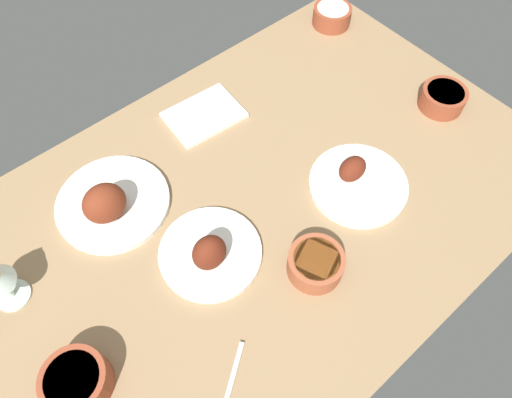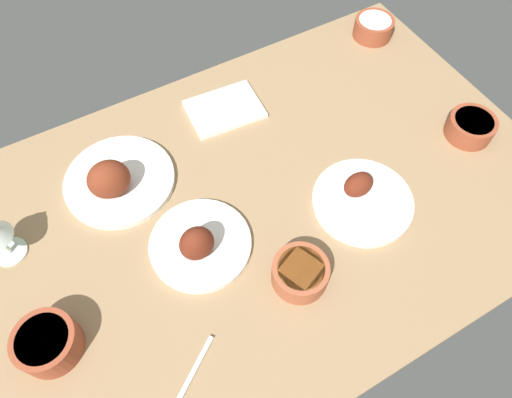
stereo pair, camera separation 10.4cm
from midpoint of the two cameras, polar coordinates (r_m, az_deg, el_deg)
name	(u,v)px [view 2 (the right image)]	position (r cm, az deg, el deg)	size (l,w,h in cm)	color
dining_table	(256,208)	(107.41, 2.76, -1.35)	(140.00, 90.00, 4.00)	#937551
plate_center_main	(362,198)	(108.54, 15.60, -0.11)	(23.00, 23.00, 7.30)	white
plate_far_side	(199,244)	(98.15, -4.02, -5.82)	(22.08, 22.08, 10.17)	white
plate_near_viewer	(115,180)	(108.94, -14.39, 2.06)	(25.74, 25.74, 10.82)	white
bowl_potatoes	(471,126)	(129.26, 27.15, 7.81)	(11.52, 11.52, 5.23)	brown
bowl_cream	(374,27)	(147.84, 16.40, 19.58)	(11.23, 11.23, 5.41)	brown
bowl_soup	(300,273)	(95.74, 8.61, -9.25)	(11.70, 11.70, 5.50)	#A35133
bowl_sauce	(47,343)	(95.90, -21.48, -16.49)	(11.86, 11.86, 6.43)	brown
folded_napkin	(225,109)	(122.22, -1.45, 10.86)	(18.67, 13.74, 1.20)	white
fork_loose	(190,379)	(91.86, -4.76, -21.54)	(17.05, 0.90, 0.80)	silver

